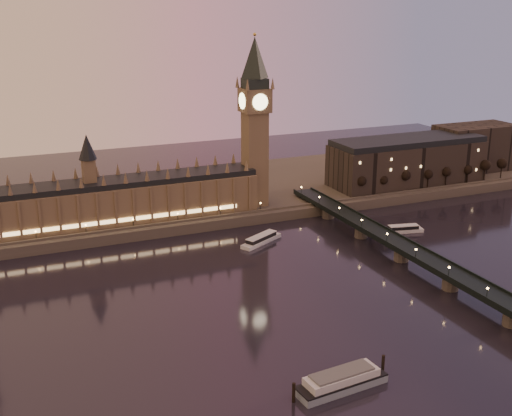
{
  "coord_description": "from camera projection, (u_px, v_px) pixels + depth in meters",
  "views": [
    {
      "loc": [
        -96.62,
        -232.16,
        124.29
      ],
      "look_at": [
        17.91,
        35.0,
        32.86
      ],
      "focal_mm": 45.0,
      "sensor_mm": 36.0,
      "label": 1
    }
  ],
  "objects": [
    {
      "name": "ground",
      "position": [
        250.0,
        308.0,
        277.16
      ],
      "size": [
        700.0,
        700.0,
        0.0
      ],
      "primitive_type": "plane",
      "color": "black",
      "rests_on": "ground"
    },
    {
      "name": "far_embankment",
      "position": [
        197.0,
        195.0,
        432.2
      ],
      "size": [
        560.0,
        130.0,
        6.0
      ],
      "primitive_type": "cube",
      "color": "#423D35",
      "rests_on": "ground"
    },
    {
      "name": "palace_of_westminster",
      "position": [
        102.0,
        197.0,
        361.64
      ],
      "size": [
        180.0,
        26.62,
        52.0
      ],
      "color": "brown",
      "rests_on": "ground"
    },
    {
      "name": "big_ben",
      "position": [
        255.0,
        112.0,
        384.34
      ],
      "size": [
        17.68,
        17.68,
        104.0
      ],
      "color": "brown",
      "rests_on": "ground"
    },
    {
      "name": "westminster_bridge",
      "position": [
        424.0,
        264.0,
        309.94
      ],
      "size": [
        13.2,
        260.0,
        15.3
      ],
      "color": "black",
      "rests_on": "ground"
    },
    {
      "name": "city_block",
      "position": [
        430.0,
        156.0,
        458.55
      ],
      "size": [
        155.0,
        45.0,
        34.0
      ],
      "color": "black",
      "rests_on": "ground"
    },
    {
      "name": "bare_tree_0",
      "position": [
        364.0,
        182.0,
        415.21
      ],
      "size": [
        6.58,
        6.58,
        13.37
      ],
      "color": "black",
      "rests_on": "ground"
    },
    {
      "name": "bare_tree_1",
      "position": [
        385.0,
        179.0,
        421.45
      ],
      "size": [
        6.58,
        6.58,
        13.37
      ],
      "color": "black",
      "rests_on": "ground"
    },
    {
      "name": "bare_tree_2",
      "position": [
        406.0,
        177.0,
        427.68
      ],
      "size": [
        6.58,
        6.58,
        13.37
      ],
      "color": "black",
      "rests_on": "ground"
    },
    {
      "name": "bare_tree_3",
      "position": [
        427.0,
        174.0,
        433.91
      ],
      "size": [
        6.58,
        6.58,
        13.37
      ],
      "color": "black",
      "rests_on": "ground"
    },
    {
      "name": "bare_tree_4",
      "position": [
        446.0,
        172.0,
        440.15
      ],
      "size": [
        6.58,
        6.58,
        13.37
      ],
      "color": "black",
      "rests_on": "ground"
    },
    {
      "name": "bare_tree_5",
      "position": [
        466.0,
        169.0,
        446.38
      ],
      "size": [
        6.58,
        6.58,
        13.37
      ],
      "color": "black",
      "rests_on": "ground"
    },
    {
      "name": "bare_tree_6",
      "position": [
        484.0,
        167.0,
        452.61
      ],
      "size": [
        6.58,
        6.58,
        13.37
      ],
      "color": "black",
      "rests_on": "ground"
    },
    {
      "name": "bare_tree_7",
      "position": [
        502.0,
        165.0,
        458.85
      ],
      "size": [
        6.58,
        6.58,
        13.37
      ],
      "color": "black",
      "rests_on": "ground"
    },
    {
      "name": "cruise_boat_a",
      "position": [
        261.0,
        239.0,
        352.63
      ],
      "size": [
        28.22,
        19.37,
        4.61
      ],
      "rotation": [
        0.0,
        0.0,
        0.5
      ],
      "color": "silver",
      "rests_on": "ground"
    },
    {
      "name": "cruise_boat_b",
      "position": [
        403.0,
        229.0,
        369.39
      ],
      "size": [
        23.64,
        10.42,
        4.24
      ],
      "rotation": [
        0.0,
        0.0,
        -0.21
      ],
      "color": "silver",
      "rests_on": "ground"
    },
    {
      "name": "moored_barge",
      "position": [
        341.0,
        381.0,
        217.66
      ],
      "size": [
        38.02,
        12.13,
        7.0
      ],
      "rotation": [
        0.0,
        0.0,
        0.09
      ],
      "color": "#7D8FA0",
      "rests_on": "ground"
    }
  ]
}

